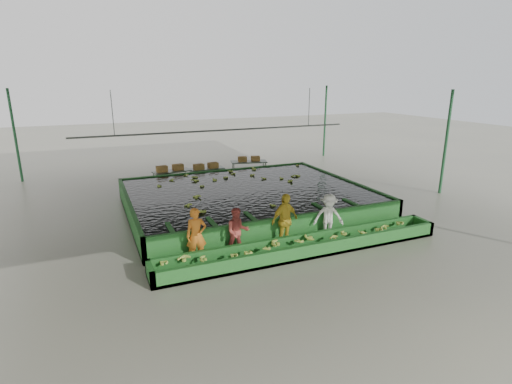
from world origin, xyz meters
name	(u,v)px	position (x,y,z in m)	size (l,w,h in m)	color
ground	(261,219)	(0.00, 0.00, 0.00)	(80.00, 80.00, 0.00)	gray
shed_roof	(261,92)	(0.00, 0.00, 5.00)	(20.00, 22.00, 0.04)	slate
shed_posts	(261,158)	(0.00, 0.00, 2.50)	(20.00, 22.00, 5.00)	#205630
flotation_tank	(247,198)	(0.00, 1.50, 0.45)	(10.00, 8.00, 0.90)	#1F6021
tank_water	(247,189)	(0.00, 1.50, 0.85)	(9.70, 7.70, 0.00)	black
sorting_trough	(305,246)	(0.00, -3.60, 0.25)	(10.00, 1.00, 0.50)	#1F6021
cableway_rail	(221,130)	(0.00, 5.00, 3.00)	(0.08, 0.08, 14.00)	#59605B
rail_hanger_left	(112,113)	(-5.00, 5.00, 4.00)	(0.04, 0.04, 2.00)	#59605B
rail_hanger_right	(309,107)	(5.00, 5.00, 4.00)	(0.04, 0.04, 2.00)	#59605B
worker_a	(196,235)	(-3.38, -2.80, 0.86)	(0.63, 0.41, 1.73)	orange
worker_b	(238,232)	(-2.04, -2.80, 0.78)	(0.76, 0.59, 1.56)	#A63F36
worker_c	(285,220)	(-0.35, -2.80, 0.92)	(1.08, 0.45, 1.85)	gold
worker_d	(328,217)	(1.37, -2.80, 0.82)	(1.06, 0.61, 1.63)	silver
packing_table_left	(172,179)	(-2.28, 6.28, 0.44)	(1.93, 0.77, 0.88)	#59605B
packing_table_mid	(207,176)	(-0.40, 6.35, 0.42)	(1.83, 0.73, 0.83)	#59605B
packing_table_right	(249,169)	(2.23, 6.83, 0.46)	(2.02, 0.81, 0.92)	#59605B
box_stack_left	(170,171)	(-2.38, 6.30, 0.88)	(1.38, 0.38, 0.30)	olive
box_stack_mid	(206,169)	(-0.47, 6.25, 0.84)	(1.34, 0.37, 0.29)	olive
box_stack_right	(249,161)	(2.26, 6.87, 0.92)	(1.24, 0.34, 0.27)	olive
floating_bananas	(240,185)	(0.00, 2.30, 0.85)	(8.76, 5.97, 0.12)	#9DBC3E
trough_bananas	(305,242)	(0.00, -3.60, 0.40)	(8.46, 0.56, 0.11)	#9DBC3E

